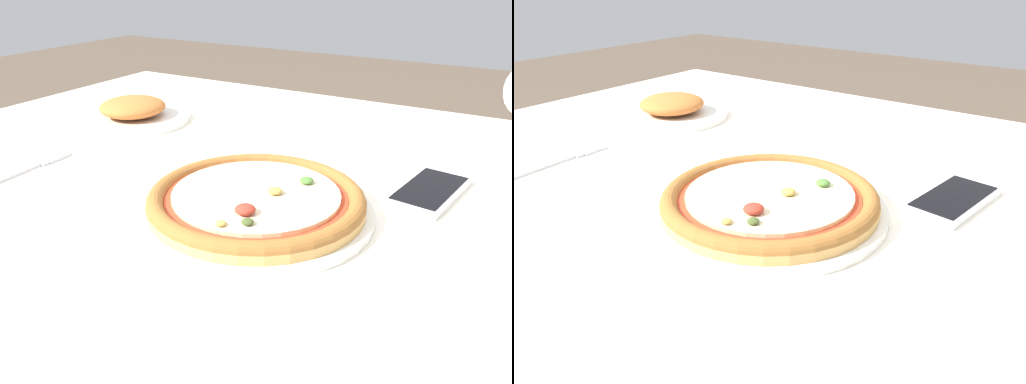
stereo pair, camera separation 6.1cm
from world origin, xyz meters
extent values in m
cube|color=brown|center=(0.00, 0.00, 0.68)|extent=(1.19, 1.02, 0.04)
cube|color=white|center=(0.00, 0.00, 0.70)|extent=(1.29, 1.12, 0.01)
cylinder|color=brown|center=(-0.54, 0.45, 0.33)|extent=(0.06, 0.06, 0.66)
cylinder|color=white|center=(0.07, -0.04, 0.71)|extent=(0.29, 0.29, 0.01)
cylinder|color=tan|center=(0.07, -0.04, 0.72)|extent=(0.27, 0.27, 0.01)
torus|color=#935B28|center=(0.07, -0.04, 0.72)|extent=(0.27, 0.27, 0.02)
cylinder|color=#BC381E|center=(0.07, -0.04, 0.73)|extent=(0.23, 0.23, 0.00)
cylinder|color=beige|center=(0.07, -0.04, 0.73)|extent=(0.21, 0.21, 0.00)
ellipsoid|color=#425123|center=(0.10, -0.12, 0.73)|extent=(0.01, 0.01, 0.01)
ellipsoid|color=#BC9342|center=(0.08, -0.13, 0.73)|extent=(0.01, 0.01, 0.01)
ellipsoid|color=#BC9342|center=(0.09, -0.03, 0.74)|extent=(0.02, 0.02, 0.01)
ellipsoid|color=#A83323|center=(0.09, -0.10, 0.74)|extent=(0.02, 0.02, 0.01)
ellipsoid|color=#4C7A33|center=(0.11, 0.02, 0.74)|extent=(0.02, 0.02, 0.01)
cube|color=silver|center=(-0.30, -0.13, 0.70)|extent=(0.02, 0.11, 0.00)
cube|color=silver|center=(-0.30, -0.06, 0.70)|extent=(0.02, 0.01, 0.00)
cube|color=silver|center=(-0.32, -0.04, 0.70)|extent=(0.01, 0.05, 0.00)
cube|color=silver|center=(-0.31, -0.04, 0.70)|extent=(0.01, 0.05, 0.00)
cube|color=silver|center=(-0.30, -0.03, 0.70)|extent=(0.01, 0.05, 0.00)
cube|color=silver|center=(-0.29, -0.03, 0.70)|extent=(0.01, 0.05, 0.00)
cube|color=white|center=(0.25, 0.13, 0.71)|extent=(0.09, 0.15, 0.01)
cube|color=black|center=(0.25, 0.13, 0.71)|extent=(0.08, 0.14, 0.00)
cylinder|color=white|center=(-0.34, 0.18, 0.71)|extent=(0.22, 0.22, 0.01)
ellipsoid|color=#BC662D|center=(-0.34, 0.18, 0.73)|extent=(0.13, 0.13, 0.04)
camera|label=1|loc=(0.35, -0.52, 0.99)|focal=35.00mm
camera|label=2|loc=(0.40, -0.49, 0.99)|focal=35.00mm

